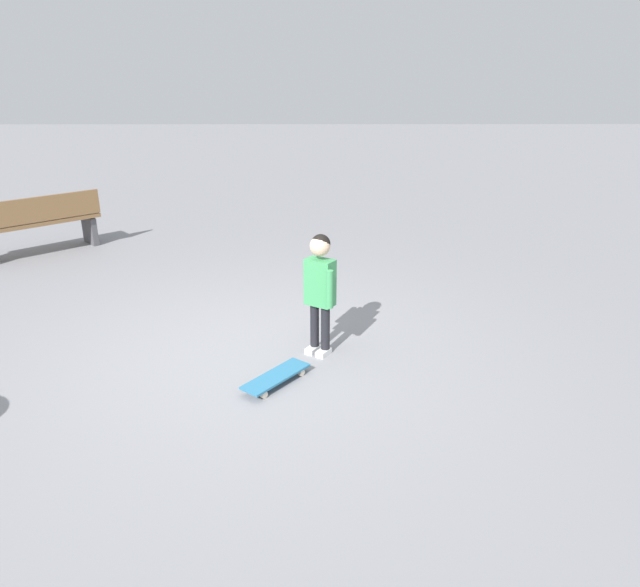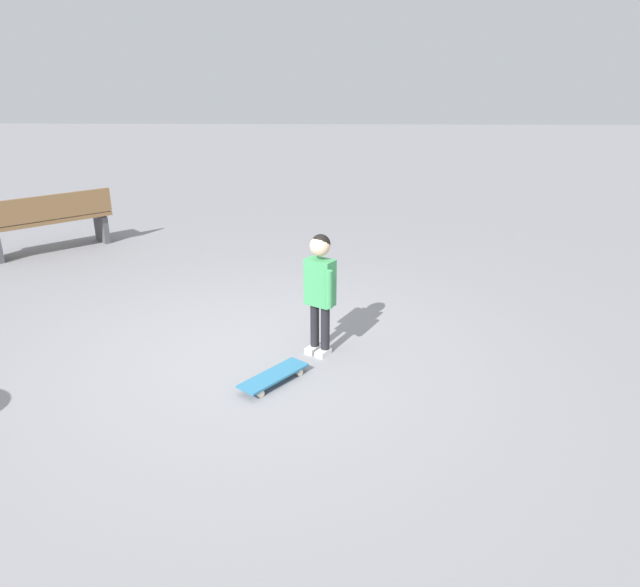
{
  "view_description": "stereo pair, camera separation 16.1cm",
  "coord_description": "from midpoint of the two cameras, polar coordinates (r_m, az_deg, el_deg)",
  "views": [
    {
      "loc": [
        0.57,
        -4.39,
        2.27
      ],
      "look_at": [
        0.6,
        0.1,
        0.55
      ],
      "focal_mm": 32.11,
      "sensor_mm": 36.0,
      "label": 1
    },
    {
      "loc": [
        0.73,
        -4.38,
        2.27
      ],
      "look_at": [
        0.6,
        0.1,
        0.55
      ],
      "focal_mm": 32.11,
      "sensor_mm": 36.0,
      "label": 2
    }
  ],
  "objects": [
    {
      "name": "ground_plane",
      "position": [
        4.98,
        -6.04,
        -6.29
      ],
      "size": [
        50.0,
        50.0,
        0.0
      ],
      "primitive_type": "plane",
      "color": "gray"
    },
    {
      "name": "child_person",
      "position": [
        4.77,
        0.96,
        1.18
      ],
      "size": [
        0.28,
        0.36,
        1.06
      ],
      "color": "black",
      "rests_on": "ground"
    },
    {
      "name": "skateboard",
      "position": [
        4.54,
        -3.61,
        -8.22
      ],
      "size": [
        0.54,
        0.6,
        0.07
      ],
      "color": "teal",
      "rests_on": "ground"
    },
    {
      "name": "street_bench",
      "position": [
        8.56,
        -24.84,
        6.56
      ],
      "size": [
        1.47,
        1.42,
        0.8
      ],
      "color": "brown",
      "rests_on": "ground"
    }
  ]
}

